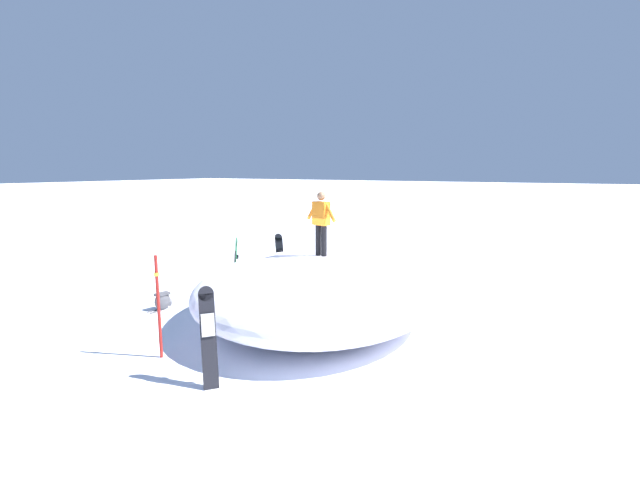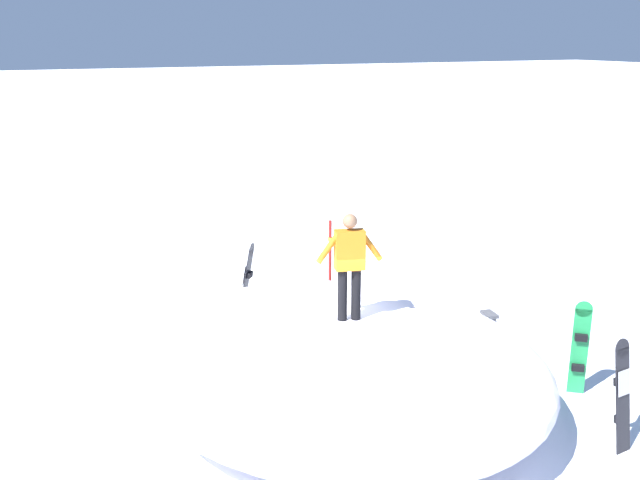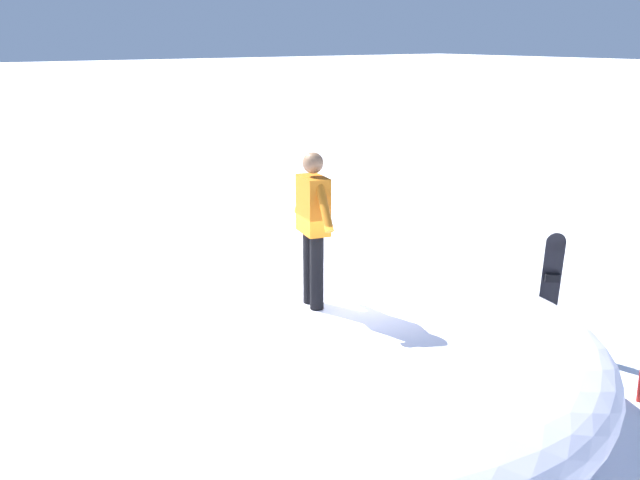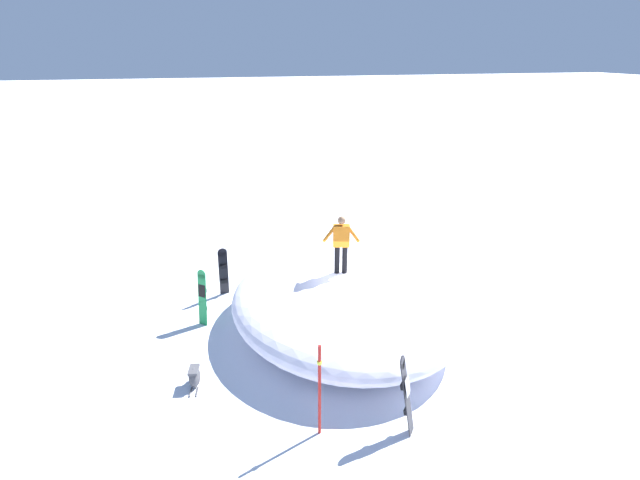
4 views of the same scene
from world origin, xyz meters
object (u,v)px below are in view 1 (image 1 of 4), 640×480
object	(u,v)px
snowboard_primary_upright	(208,336)
backpack_near	(163,301)
trail_marker_pole	(158,305)
snowboard_tertiary_upright	(235,262)
snowboarder_standing	(321,220)
backpack_far	(402,279)
snowboard_secondary_upright	(280,256)

from	to	relation	value
snowboard_primary_upright	backpack_near	size ratio (longest dim) A/B	2.57
trail_marker_pole	backpack_near	bearing A→B (deg)	-40.97
snowboard_tertiary_upright	backpack_near	distance (m)	2.66
snowboard_primary_upright	trail_marker_pole	distance (m)	1.68
snowboarder_standing	trail_marker_pole	distance (m)	4.22
backpack_far	snowboard_primary_upright	bearing A→B (deg)	85.85
snowboard_primary_upright	snowboard_tertiary_upright	world-z (taller)	snowboard_primary_upright
snowboard_tertiary_upright	snowboard_secondary_upright	bearing A→B (deg)	-113.79
backpack_near	trail_marker_pole	bearing A→B (deg)	139.03
backpack_near	trail_marker_pole	size ratio (longest dim) A/B	0.33
backpack_far	snowboard_tertiary_upright	bearing A→B (deg)	35.36
snowboard_tertiary_upright	backpack_far	xyz separation A→B (m)	(-4.31, -3.06, -0.65)
snowboard_secondary_upright	backpack_far	distance (m)	4.05
backpack_far	backpack_near	bearing A→B (deg)	50.86
snowboard_tertiary_upright	trail_marker_pole	world-z (taller)	trail_marker_pole
trail_marker_pole	backpack_far	bearing A→B (deg)	-106.08
backpack_near	backpack_far	size ratio (longest dim) A/B	1.14
snowboard_primary_upright	snowboard_secondary_upright	distance (m)	7.13
snowboard_primary_upright	backpack_far	distance (m)	8.08
backpack_near	snowboard_secondary_upright	bearing A→B (deg)	-102.84
snowboarder_standing	snowboard_tertiary_upright	bearing A→B (deg)	-14.58
trail_marker_pole	snowboard_secondary_upright	bearing A→B (deg)	-76.62
snowboard_tertiary_upright	backpack_far	size ratio (longest dim) A/B	2.74
snowboard_primary_upright	backpack_far	size ratio (longest dim) A/B	2.93
backpack_near	snowboard_tertiary_upright	bearing A→B (deg)	-96.12
backpack_near	trail_marker_pole	world-z (taller)	trail_marker_pole
snowboard_tertiary_upright	snowboard_primary_upright	bearing A→B (deg)	126.86
backpack_near	trail_marker_pole	xyz separation A→B (m)	(-2.37, 2.06, 0.83)
snowboard_secondary_upright	backpack_near	world-z (taller)	snowboard_secondary_upright
snowboarder_standing	snowboard_tertiary_upright	distance (m)	4.06
snowboard_primary_upright	backpack_far	world-z (taller)	snowboard_primary_upright
snowboard_secondary_upright	trail_marker_pole	bearing A→B (deg)	103.38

